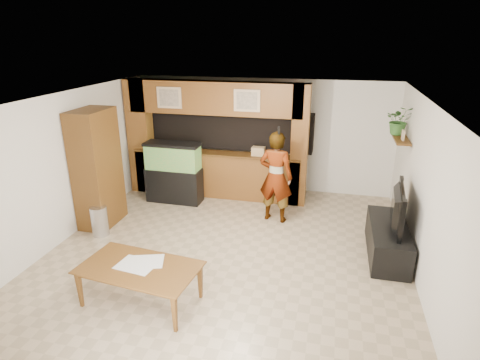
% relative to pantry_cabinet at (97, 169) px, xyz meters
% --- Properties ---
extents(floor, '(6.50, 6.50, 0.00)m').
position_rel_pantry_cabinet_xyz_m(floor, '(2.70, -0.60, -1.13)').
color(floor, tan).
rests_on(floor, ground).
extents(ceiling, '(6.50, 6.50, 0.00)m').
position_rel_pantry_cabinet_xyz_m(ceiling, '(2.70, -0.60, 1.47)').
color(ceiling, white).
rests_on(ceiling, wall_back).
extents(wall_back, '(6.00, 0.00, 6.00)m').
position_rel_pantry_cabinet_xyz_m(wall_back, '(2.70, 2.65, 0.17)').
color(wall_back, silver).
rests_on(wall_back, floor).
extents(wall_left, '(0.00, 6.50, 6.50)m').
position_rel_pantry_cabinet_xyz_m(wall_left, '(-0.30, -0.60, 0.17)').
color(wall_left, silver).
rests_on(wall_left, floor).
extents(wall_right, '(0.00, 6.50, 6.50)m').
position_rel_pantry_cabinet_xyz_m(wall_right, '(5.70, -0.60, 0.17)').
color(wall_right, silver).
rests_on(wall_right, floor).
extents(partition, '(4.20, 0.99, 2.60)m').
position_rel_pantry_cabinet_xyz_m(partition, '(1.75, 2.04, 0.19)').
color(partition, brown).
rests_on(partition, floor).
extents(wall_clock, '(0.05, 0.25, 0.25)m').
position_rel_pantry_cabinet_xyz_m(wall_clock, '(-0.27, 0.40, 0.77)').
color(wall_clock, black).
rests_on(wall_clock, wall_left).
extents(wall_shelf, '(0.25, 0.90, 0.04)m').
position_rel_pantry_cabinet_xyz_m(wall_shelf, '(5.55, 1.35, 0.57)').
color(wall_shelf, brown).
rests_on(wall_shelf, wall_right).
extents(pantry_cabinet, '(0.56, 0.92, 2.25)m').
position_rel_pantry_cabinet_xyz_m(pantry_cabinet, '(0.00, 0.00, 0.00)').
color(pantry_cabinet, brown).
rests_on(pantry_cabinet, floor).
extents(trash_can, '(0.31, 0.31, 0.56)m').
position_rel_pantry_cabinet_xyz_m(trash_can, '(0.23, -0.48, -0.85)').
color(trash_can, '#B2B2B7').
rests_on(trash_can, floor).
extents(aquarium, '(1.21, 0.45, 1.34)m').
position_rel_pantry_cabinet_xyz_m(aquarium, '(0.98, 1.35, -0.47)').
color(aquarium, black).
rests_on(aquarium, floor).
extents(tv_stand, '(0.59, 1.62, 0.54)m').
position_rel_pantry_cabinet_xyz_m(tv_stand, '(5.35, -0.00, -0.86)').
color(tv_stand, black).
rests_on(tv_stand, floor).
extents(television, '(0.26, 1.22, 0.70)m').
position_rel_pantry_cabinet_xyz_m(television, '(5.35, -0.00, -0.24)').
color(television, black).
rests_on(television, tv_stand).
extents(photo_frame, '(0.04, 0.14, 0.19)m').
position_rel_pantry_cabinet_xyz_m(photo_frame, '(5.55, 1.17, 0.69)').
color(photo_frame, tan).
rests_on(photo_frame, wall_shelf).
extents(potted_plant, '(0.51, 0.44, 0.55)m').
position_rel_pantry_cabinet_xyz_m(potted_plant, '(5.52, 1.61, 0.87)').
color(potted_plant, '#2F5F26').
rests_on(potted_plant, wall_shelf).
extents(person, '(0.73, 0.54, 1.83)m').
position_rel_pantry_cabinet_xyz_m(person, '(3.30, 0.91, -0.21)').
color(person, '#957551').
rests_on(person, floor).
extents(microphone, '(0.04, 0.11, 0.17)m').
position_rel_pantry_cabinet_xyz_m(microphone, '(3.35, 0.75, 0.75)').
color(microphone, black).
rests_on(microphone, person).
extents(dining_table, '(1.71, 1.09, 0.57)m').
position_rel_pantry_cabinet_xyz_m(dining_table, '(1.89, -2.17, -0.84)').
color(dining_table, brown).
rests_on(dining_table, floor).
extents(newspaper_a, '(0.58, 0.50, 0.01)m').
position_rel_pantry_cabinet_xyz_m(newspaper_a, '(1.92, -2.01, -0.55)').
color(newspaper_a, silver).
rests_on(newspaper_a, dining_table).
extents(newspaper_b, '(0.57, 0.45, 0.01)m').
position_rel_pantry_cabinet_xyz_m(newspaper_b, '(1.84, -2.11, -0.55)').
color(newspaper_b, silver).
rests_on(newspaper_b, dining_table).
extents(counter_box, '(0.28, 0.19, 0.19)m').
position_rel_pantry_cabinet_xyz_m(counter_box, '(2.77, 1.85, 0.01)').
color(counter_box, tan).
rests_on(counter_box, partition).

